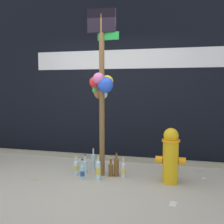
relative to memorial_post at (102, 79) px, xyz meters
The scene contains 17 objects.
ground_plane 1.66m from the memorial_post, 107.51° to the right, with size 14.00×14.00×0.00m, color #ADA899.
building_wall 1.36m from the memorial_post, 96.95° to the left, with size 10.00×0.21×3.63m.
curb_strip 1.77m from the memorial_post, 100.60° to the left, with size 8.00×0.12×0.08m, color gray.
memorial_post is the anchor object (origin of this frame).
fire_hydrant 1.60m from the memorial_post, ahead, with size 0.44×0.27×0.83m.
bottle_0 1.46m from the memorial_post, 15.14° to the right, with size 0.08×0.08×0.30m.
bottle_1 1.50m from the memorial_post, 161.83° to the right, with size 0.08×0.08×0.32m.
bottle_2 1.49m from the memorial_post, ahead, with size 0.07×0.07×0.33m.
bottle_3 1.50m from the memorial_post, 129.48° to the right, with size 0.07×0.07×0.32m.
bottle_4 1.42m from the memorial_post, ahead, with size 0.08×0.08×0.39m.
bottle_5 1.44m from the memorial_post, 136.59° to the left, with size 0.06×0.06×0.38m.
bottle_6 1.43m from the memorial_post, 86.45° to the right, with size 0.08×0.08×0.38m.
bottle_7 1.47m from the memorial_post, behind, with size 0.07×0.07×0.32m.
litter_0 2.13m from the memorial_post, 36.07° to the right, with size 0.15×0.08×0.01m, color silver.
litter_1 2.26m from the memorial_post, ahead, with size 0.07×0.06×0.01m, color silver.
litter_2 2.29m from the memorial_post, 19.70° to the left, with size 0.07×0.05×0.01m, color tan.
litter_3 1.90m from the memorial_post, 152.11° to the right, with size 0.14×0.06×0.01m, color tan.
Camera 1 is at (1.38, -3.59, 1.45)m, focal length 42.84 mm.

